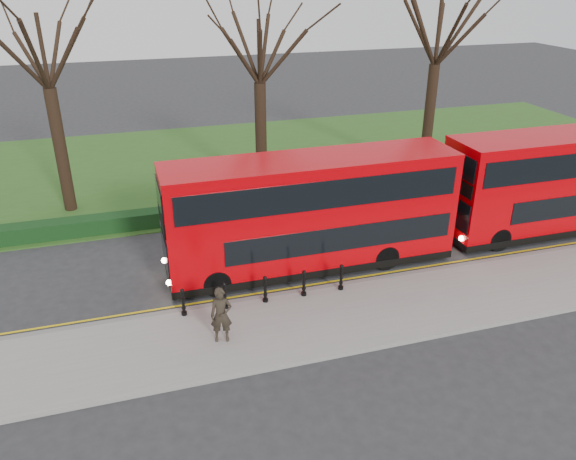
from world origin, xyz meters
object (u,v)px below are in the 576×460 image
object	(u,v)px
bus_rear	(566,182)
bollard_row	(265,290)
pedestrian	(221,315)
bus_lead	(311,214)

from	to	relation	value
bus_rear	bollard_row	bearing A→B (deg)	-170.75
bollard_row	bus_rear	distance (m)	15.16
pedestrian	bus_rear	bearing A→B (deg)	24.77
bollard_row	bus_lead	world-z (taller)	bus_lead
bollard_row	pedestrian	bearing A→B (deg)	-136.58
bus_lead	pedestrian	bearing A→B (deg)	-136.99
bollard_row	pedestrian	xyz separation A→B (m)	(-1.94, -1.83, 0.46)
bus_lead	bollard_row	bearing A→B (deg)	-137.31
bus_lead	bus_rear	size ratio (longest dim) A/B	1.01
bollard_row	pedestrian	size ratio (longest dim) A/B	3.14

